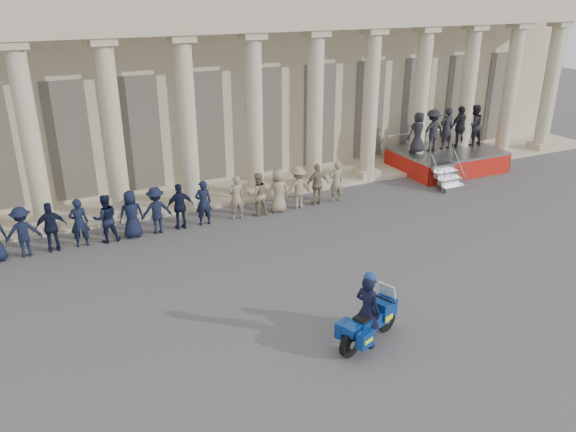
{
  "coord_description": "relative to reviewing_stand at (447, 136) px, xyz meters",
  "views": [
    {
      "loc": [
        -6.64,
        -11.51,
        7.81
      ],
      "look_at": [
        -0.1,
        2.13,
        1.6
      ],
      "focal_mm": 35.0,
      "sensor_mm": 36.0,
      "label": 1
    }
  ],
  "objects": [
    {
      "name": "ground",
      "position": [
        -10.5,
        -7.69,
        -1.54
      ],
      "size": [
        90.0,
        90.0,
        0.0
      ],
      "primitive_type": "plane",
      "color": "#424245",
      "rests_on": "ground"
    },
    {
      "name": "officer_rank",
      "position": [
        -14.52,
        -1.45,
        -0.73
      ],
      "size": [
        16.07,
        0.62,
        1.63
      ],
      "color": "black",
      "rests_on": "ground"
    },
    {
      "name": "rider",
      "position": [
        -10.7,
        -10.0,
        -0.6
      ],
      "size": [
        0.64,
        0.77,
        1.91
      ],
      "rotation": [
        0.0,
        0.0,
        1.93
      ],
      "color": "black",
      "rests_on": "ground"
    },
    {
      "name": "motorcycle",
      "position": [
        -10.59,
        -9.96,
        -0.97
      ],
      "size": [
        1.97,
        1.17,
        1.32
      ],
      "rotation": [
        0.0,
        0.0,
        0.36
      ],
      "color": "black",
      "rests_on": "ground"
    },
    {
      "name": "building",
      "position": [
        -10.5,
        7.06,
        2.98
      ],
      "size": [
        40.0,
        12.5,
        9.0
      ],
      "color": "tan",
      "rests_on": "ground"
    },
    {
      "name": "reviewing_stand",
      "position": [
        0.0,
        0.0,
        0.0
      ],
      "size": [
        4.56,
        4.3,
        2.8
      ],
      "color": "gray",
      "rests_on": "ground"
    }
  ]
}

